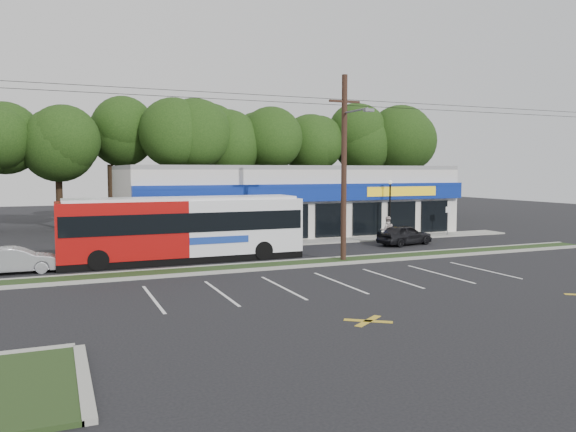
# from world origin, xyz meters

# --- Properties ---
(ground) EXTENTS (120.00, 120.00, 0.00)m
(ground) POSITION_xyz_m (0.00, 0.00, 0.00)
(ground) COLOR black
(ground) RESTS_ON ground
(grass_strip) EXTENTS (40.00, 1.60, 0.12)m
(grass_strip) POSITION_xyz_m (0.00, 1.00, 0.06)
(grass_strip) COLOR #213214
(grass_strip) RESTS_ON ground
(curb_south) EXTENTS (40.00, 0.25, 0.14)m
(curb_south) POSITION_xyz_m (0.00, 0.15, 0.07)
(curb_south) COLOR #9E9E93
(curb_south) RESTS_ON ground
(curb_north) EXTENTS (40.00, 0.25, 0.14)m
(curb_north) POSITION_xyz_m (0.00, 1.85, 0.07)
(curb_north) COLOR #9E9E93
(curb_north) RESTS_ON ground
(sidewalk) EXTENTS (32.00, 2.20, 0.10)m
(sidewalk) POSITION_xyz_m (5.00, 9.00, 0.05)
(sidewalk) COLOR #9E9E93
(sidewalk) RESTS_ON ground
(strip_mall) EXTENTS (25.00, 12.55, 5.30)m
(strip_mall) POSITION_xyz_m (5.50, 15.91, 2.65)
(strip_mall) COLOR silver
(strip_mall) RESTS_ON ground
(utility_pole) EXTENTS (50.00, 2.77, 10.00)m
(utility_pole) POSITION_xyz_m (2.83, 0.93, 5.41)
(utility_pole) COLOR black
(utility_pole) RESTS_ON ground
(lamp_post) EXTENTS (0.30, 0.30, 4.25)m
(lamp_post) POSITION_xyz_m (11.00, 8.80, 2.67)
(lamp_post) COLOR black
(lamp_post) RESTS_ON ground
(sign_post) EXTENTS (0.45, 0.10, 2.23)m
(sign_post) POSITION_xyz_m (16.00, 8.57, 1.56)
(sign_post) COLOR #59595E
(sign_post) RESTS_ON ground
(tree_line) EXTENTS (46.76, 6.76, 11.83)m
(tree_line) POSITION_xyz_m (4.00, 26.00, 8.42)
(tree_line) COLOR black
(tree_line) RESTS_ON ground
(metrobus) EXTENTS (13.04, 2.77, 3.50)m
(metrobus) POSITION_xyz_m (-4.93, 4.50, 1.85)
(metrobus) COLOR #A40E0C
(metrobus) RESTS_ON ground
(car_dark) EXTENTS (4.26, 2.37, 1.37)m
(car_dark) POSITION_xyz_m (10.03, 5.50, 0.68)
(car_dark) COLOR black
(car_dark) RESTS_ON ground
(car_silver) EXTENTS (3.88, 1.37, 1.28)m
(car_silver) POSITION_xyz_m (-13.17, 3.97, 0.64)
(car_silver) COLOR #9EA1A5
(car_silver) RESTS_ON ground
(pedestrian_a) EXTENTS (0.59, 0.39, 1.62)m
(pedestrian_a) POSITION_xyz_m (9.00, 6.00, 0.81)
(pedestrian_a) COLOR silver
(pedestrian_a) RESTS_ON ground
(pedestrian_b) EXTENTS (1.12, 1.00, 1.90)m
(pedestrian_b) POSITION_xyz_m (9.00, 6.00, 0.95)
(pedestrian_b) COLOR #B7A8A4
(pedestrian_b) RESTS_ON ground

